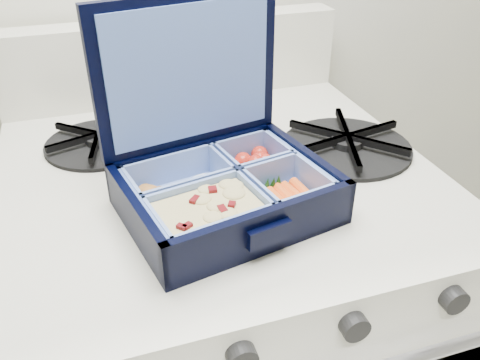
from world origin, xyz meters
name	(u,v)px	position (x,y,z in m)	size (l,w,h in m)	color
bento_box	(226,193)	(0.15, 1.58, 0.88)	(0.23, 0.18, 0.05)	black
burner_grate	(347,141)	(0.35, 1.68, 0.87)	(0.19, 0.19, 0.03)	black
burner_grate_rear	(99,140)	(0.02, 1.80, 0.87)	(0.16, 0.16, 0.02)	black
fork	(231,159)	(0.19, 1.70, 0.86)	(0.03, 0.20, 0.01)	silver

